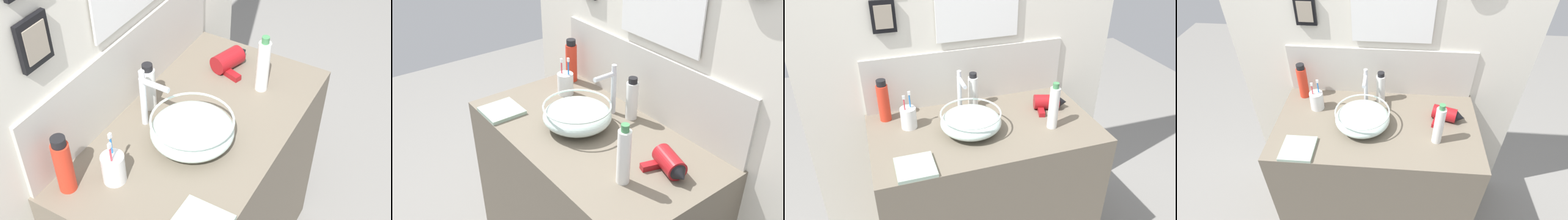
{
  "view_description": "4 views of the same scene",
  "coord_description": "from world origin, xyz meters",
  "views": [
    {
      "loc": [
        -1.24,
        -0.7,
        2.21
      ],
      "look_at": [
        -0.02,
        0.0,
        0.98
      ],
      "focal_mm": 50.0,
      "sensor_mm": 36.0,
      "label": 1
    },
    {
      "loc": [
        1.2,
        -0.92,
        1.88
      ],
      "look_at": [
        -0.02,
        0.0,
        0.98
      ],
      "focal_mm": 40.0,
      "sensor_mm": 36.0,
      "label": 2
    },
    {
      "loc": [
        -0.5,
        -1.49,
        1.89
      ],
      "look_at": [
        -0.02,
        0.0,
        0.98
      ],
      "focal_mm": 35.0,
      "sensor_mm": 36.0,
      "label": 3
    },
    {
      "loc": [
        0.08,
        -1.21,
        2.01
      ],
      "look_at": [
        -0.02,
        0.0,
        0.98
      ],
      "focal_mm": 28.0,
      "sensor_mm": 36.0,
      "label": 4
    }
  ],
  "objects": [
    {
      "name": "toothbrush_cup",
      "position": [
        -0.35,
        0.11,
        0.93
      ],
      "size": [
        0.08,
        0.08,
        0.19
      ],
      "color": "white",
      "rests_on": "vanity_counter"
    },
    {
      "name": "spray_bottle",
      "position": [
        -0.45,
        0.22,
        0.98
      ],
      "size": [
        0.06,
        0.06,
        0.22
      ],
      "color": "red",
      "rests_on": "vanity_counter"
    },
    {
      "name": "soap_dispenser",
      "position": [
        0.31,
        -0.1,
        0.99
      ],
      "size": [
        0.05,
        0.05,
        0.24
      ],
      "color": "white",
      "rests_on": "vanity_counter"
    },
    {
      "name": "hand_towel",
      "position": [
        -0.38,
        -0.22,
        0.89
      ],
      "size": [
        0.16,
        0.16,
        0.02
      ],
      "primitive_type": "cube",
      "color": "#99B29E",
      "rests_on": "vanity_counter"
    },
    {
      "name": "shampoo_bottle",
      "position": [
        0.01,
        0.21,
        0.97
      ],
      "size": [
        0.05,
        0.05,
        0.19
      ],
      "color": "white",
      "rests_on": "vanity_counter"
    },
    {
      "name": "vanity_counter",
      "position": [
        0.0,
        0.0,
        0.44
      ],
      "size": [
        1.1,
        0.6,
        0.88
      ],
      "primitive_type": "cube",
      "color": "#6B6051",
      "rests_on": "ground"
    },
    {
      "name": "glass_bowl_sink",
      "position": [
        -0.07,
        -0.02,
        0.94
      ],
      "size": [
        0.29,
        0.29,
        0.11
      ],
      "color": "silver",
      "rests_on": "vanity_counter"
    },
    {
      "name": "faucet",
      "position": [
        -0.07,
        0.17,
        1.01
      ],
      "size": [
        0.02,
        0.12,
        0.23
      ],
      "color": "silver",
      "rests_on": "vanity_counter"
    },
    {
      "name": "hair_drier",
      "position": [
        0.38,
        0.07,
        0.92
      ],
      "size": [
        0.19,
        0.14,
        0.08
      ],
      "color": "maroon",
      "rests_on": "vanity_counter"
    },
    {
      "name": "back_panel",
      "position": [
        0.0,
        0.33,
        1.29
      ],
      "size": [
        1.7,
        0.1,
        2.58
      ],
      "color": "silver",
      "rests_on": "ground"
    }
  ]
}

